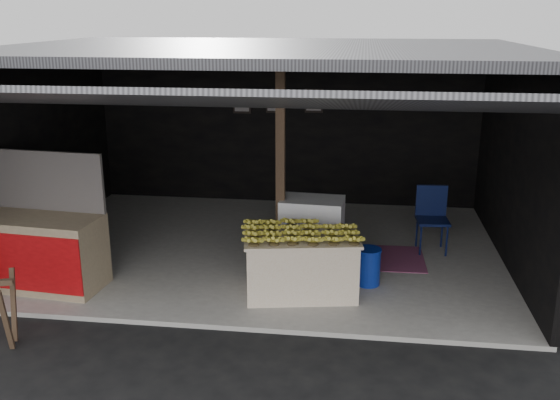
# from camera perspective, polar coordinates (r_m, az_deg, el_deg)

# --- Properties ---
(ground) EXTENTS (80.00, 80.00, 0.00)m
(ground) POSITION_cam_1_polar(r_m,az_deg,el_deg) (7.21, -4.39, -11.86)
(ground) COLOR black
(ground) RESTS_ON ground
(concrete_slab) EXTENTS (7.00, 5.00, 0.06)m
(concrete_slab) POSITION_cam_1_polar(r_m,az_deg,el_deg) (9.43, -1.28, -4.50)
(concrete_slab) COLOR gray
(concrete_slab) RESTS_ON ground
(shophouse) EXTENTS (7.40, 7.29, 3.02)m
(shophouse) POSITION_cam_1_polar(r_m,az_deg,el_deg) (9.20, -1.06, 8.32)
(shophouse) COLOR black
(shophouse) RESTS_ON ground
(banana_table) EXTENTS (1.53, 1.09, 0.77)m
(banana_table) POSITION_cam_1_polar(r_m,az_deg,el_deg) (7.79, 1.93, -5.91)
(banana_table) COLOR white
(banana_table) RESTS_ON concrete_slab
(banana_pile) EXTENTS (1.40, 0.98, 0.15)m
(banana_pile) POSITION_cam_1_polar(r_m,az_deg,el_deg) (7.63, 1.96, -2.73)
(banana_pile) COLOR gold
(banana_pile) RESTS_ON banana_table
(white_crate) EXTENTS (0.89, 0.63, 0.95)m
(white_crate) POSITION_cam_1_polar(r_m,az_deg,el_deg) (8.68, 2.94, -2.88)
(white_crate) COLOR white
(white_crate) RESTS_ON concrete_slab
(neighbor_stall) EXTENTS (1.72, 0.90, 1.71)m
(neighbor_stall) POSITION_cam_1_polar(r_m,az_deg,el_deg) (8.54, -21.33, -4.11)
(neighbor_stall) COLOR #998466
(neighbor_stall) RESTS_ON concrete_slab
(water_barrel) EXTENTS (0.31, 0.31, 0.46)m
(water_barrel) POSITION_cam_1_polar(r_m,az_deg,el_deg) (8.18, 8.06, -6.14)
(water_barrel) COLOR #0D2697
(water_barrel) RESTS_ON concrete_slab
(plastic_chair) EXTENTS (0.48, 0.48, 0.96)m
(plastic_chair) POSITION_cam_1_polar(r_m,az_deg,el_deg) (9.43, 13.72, -1.14)
(plastic_chair) COLOR #0A1238
(plastic_chair) RESTS_ON concrete_slab
(magenta_rug) EXTENTS (1.52, 1.03, 0.01)m
(magenta_rug) POSITION_cam_1_polar(r_m,az_deg,el_deg) (9.12, 8.34, -5.21)
(magenta_rug) COLOR maroon
(magenta_rug) RESTS_ON concrete_slab
(picture_frames) EXTENTS (1.62, 0.04, 0.46)m
(picture_frames) POSITION_cam_1_polar(r_m,az_deg,el_deg) (11.29, -0.31, 9.02)
(picture_frames) COLOR black
(picture_frames) RESTS_ON shophouse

